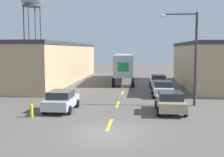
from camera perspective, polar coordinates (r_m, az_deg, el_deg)
The scene contains 10 objects.
ground_plane at distance 15.85m, azimuth -1.21°, elevation -11.03°, with size 160.00×160.00×0.00m, color #56514C.
road_centerline at distance 23.77m, azimuth 1.20°, elevation -5.26°, with size 0.20×15.58×0.01m.
warehouse_left at distance 42.89m, azimuth -15.13°, elevation 3.29°, with size 12.65×28.58×5.55m.
semi_truck at distance 40.91m, azimuth 2.33°, elevation 2.85°, with size 3.49×15.27×3.89m.
parked_car_left_near at distance 21.60m, azimuth -10.26°, elevation -4.36°, with size 2.09×4.13×1.53m.
parked_car_right_mid at distance 28.13m, azimuth 10.24°, elevation -1.96°, with size 2.09×4.13×1.53m.
parked_car_right_far at distance 34.86m, azimuth 9.38°, elevation -0.43°, with size 2.09×4.13×1.53m.
parked_car_right_near at distance 21.10m, azimuth 11.74°, elevation -4.63°, with size 2.09×4.13×1.53m.
street_lamp at distance 23.68m, azimuth 15.73°, elevation 5.39°, with size 3.09×0.32×7.59m.
fire_hydrant at distance 20.03m, azimuth -16.03°, elevation -6.27°, with size 0.22×0.22×0.94m.
Camera 1 is at (1.85, -15.04, 4.63)m, focal length 45.00 mm.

